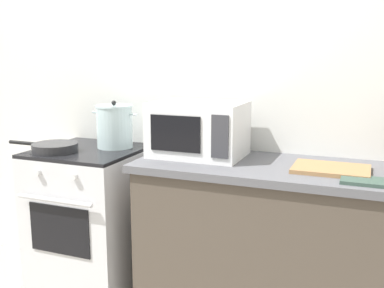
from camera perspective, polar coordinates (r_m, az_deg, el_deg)
name	(u,v)px	position (r m, az deg, el deg)	size (l,w,h in m)	color
back_wall	(212,92)	(2.76, 2.50, 6.51)	(4.40, 0.10, 2.50)	silver
lower_cabinet_right	(297,257)	(2.49, 13.01, -13.63)	(1.64, 0.56, 0.88)	#4C4238
countertop_right	(301,171)	(2.34, 13.50, -3.34)	(1.70, 0.60, 0.04)	#59595E
stove	(91,222)	(2.91, -12.54, -9.53)	(0.60, 0.64, 0.92)	silver
stock_pot	(115,126)	(2.78, -9.70, 2.20)	(0.30, 0.22, 0.28)	silver
frying_pan	(54,147)	(2.75, -16.94, -0.41)	(0.46, 0.26, 0.05)	#28282B
microwave	(198,129)	(2.50, 0.82, 1.88)	(0.50, 0.37, 0.30)	white
cutting_board	(331,169)	(2.30, 17.07, -3.02)	(0.36, 0.26, 0.02)	#997047
oven_mitt	(362,181)	(2.14, 20.58, -4.35)	(0.18, 0.14, 0.02)	#384C42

